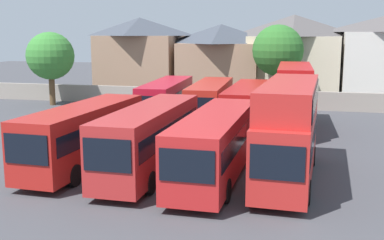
{
  "coord_description": "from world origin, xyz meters",
  "views": [
    {
      "loc": [
        6.47,
        -23.48,
        7.4
      ],
      "look_at": [
        0.0,
        3.0,
        2.41
      ],
      "focal_mm": 44.86,
      "sensor_mm": 36.0,
      "label": 1
    }
  ],
  "objects_px": {
    "bus_2": "(150,136)",
    "bus_7": "(247,104)",
    "house_terrace_right": "(293,56)",
    "tree_behind_wall": "(278,51)",
    "bus_5": "(167,100)",
    "bus_6": "(210,101)",
    "house_terrace_left": "(140,55)",
    "bus_4": "(289,126)",
    "house_terrace_centre": "(221,60)",
    "tree_left_of_lot": "(50,56)",
    "bus_8": "(294,94)",
    "bus_3": "(216,141)",
    "bus_1": "(85,132)"
  },
  "relations": [
    {
      "from": "bus_7",
      "to": "bus_8",
      "type": "bearing_deg",
      "value": 89.93
    },
    {
      "from": "bus_7",
      "to": "bus_8",
      "type": "height_order",
      "value": "bus_8"
    },
    {
      "from": "tree_behind_wall",
      "to": "bus_7",
      "type": "bearing_deg",
      "value": -96.58
    },
    {
      "from": "house_terrace_left",
      "to": "tree_left_of_lot",
      "type": "relative_size",
      "value": 1.31
    },
    {
      "from": "bus_2",
      "to": "bus_6",
      "type": "xyz_separation_m",
      "value": [
        0.38,
        14.01,
        -0.07
      ]
    },
    {
      "from": "bus_4",
      "to": "tree_behind_wall",
      "type": "relative_size",
      "value": 1.28
    },
    {
      "from": "bus_4",
      "to": "bus_7",
      "type": "xyz_separation_m",
      "value": [
        -3.76,
        13.36,
        -0.93
      ]
    },
    {
      "from": "bus_2",
      "to": "bus_5",
      "type": "distance_m",
      "value": 14.12
    },
    {
      "from": "bus_3",
      "to": "tree_left_of_lot",
      "type": "bearing_deg",
      "value": -133.75
    },
    {
      "from": "bus_3",
      "to": "bus_6",
      "type": "height_order",
      "value": "bus_6"
    },
    {
      "from": "house_terrace_left",
      "to": "house_terrace_centre",
      "type": "relative_size",
      "value": 1.03
    },
    {
      "from": "tree_left_of_lot",
      "to": "tree_behind_wall",
      "type": "bearing_deg",
      "value": 13.73
    },
    {
      "from": "bus_1",
      "to": "bus_3",
      "type": "bearing_deg",
      "value": 90.29
    },
    {
      "from": "bus_5",
      "to": "bus_8",
      "type": "xyz_separation_m",
      "value": [
        10.24,
        -0.1,
        0.8
      ]
    },
    {
      "from": "bus_3",
      "to": "bus_4",
      "type": "distance_m",
      "value": 3.73
    },
    {
      "from": "bus_5",
      "to": "bus_8",
      "type": "distance_m",
      "value": 10.27
    },
    {
      "from": "bus_5",
      "to": "bus_8",
      "type": "relative_size",
      "value": 1.04
    },
    {
      "from": "bus_1",
      "to": "house_terrace_centre",
      "type": "distance_m",
      "value": 31.76
    },
    {
      "from": "bus_5",
      "to": "tree_behind_wall",
      "type": "bearing_deg",
      "value": 143.18
    },
    {
      "from": "bus_6",
      "to": "tree_left_of_lot",
      "type": "distance_m",
      "value": 19.47
    },
    {
      "from": "bus_8",
      "to": "tree_left_of_lot",
      "type": "bearing_deg",
      "value": -107.97
    },
    {
      "from": "bus_4",
      "to": "house_terrace_centre",
      "type": "height_order",
      "value": "house_terrace_centre"
    },
    {
      "from": "bus_2",
      "to": "house_terrace_right",
      "type": "relative_size",
      "value": 1.06
    },
    {
      "from": "bus_5",
      "to": "tree_behind_wall",
      "type": "height_order",
      "value": "tree_behind_wall"
    },
    {
      "from": "bus_3",
      "to": "tree_left_of_lot",
      "type": "distance_m",
      "value": 29.87
    },
    {
      "from": "bus_1",
      "to": "bus_4",
      "type": "height_order",
      "value": "bus_4"
    },
    {
      "from": "house_terrace_right",
      "to": "tree_behind_wall",
      "type": "distance_m",
      "value": 6.47
    },
    {
      "from": "bus_2",
      "to": "bus_5",
      "type": "bearing_deg",
      "value": -166.27
    },
    {
      "from": "bus_2",
      "to": "tree_behind_wall",
      "type": "height_order",
      "value": "tree_behind_wall"
    },
    {
      "from": "bus_8",
      "to": "tree_behind_wall",
      "type": "xyz_separation_m",
      "value": [
        -2.14,
        12.54,
        2.81
      ]
    },
    {
      "from": "bus_6",
      "to": "tree_left_of_lot",
      "type": "bearing_deg",
      "value": -113.38
    },
    {
      "from": "bus_6",
      "to": "tree_behind_wall",
      "type": "relative_size",
      "value": 1.3
    },
    {
      "from": "bus_1",
      "to": "tree_left_of_lot",
      "type": "distance_m",
      "value": 24.91
    },
    {
      "from": "bus_1",
      "to": "bus_8",
      "type": "relative_size",
      "value": 1.01
    },
    {
      "from": "bus_2",
      "to": "house_terrace_left",
      "type": "relative_size",
      "value": 1.14
    },
    {
      "from": "bus_1",
      "to": "bus_3",
      "type": "distance_m",
      "value": 7.46
    },
    {
      "from": "house_terrace_left",
      "to": "house_terrace_centre",
      "type": "xyz_separation_m",
      "value": [
        9.89,
        0.15,
        -0.41
      ]
    },
    {
      "from": "bus_7",
      "to": "house_terrace_centre",
      "type": "distance_m",
      "value": 19.08
    },
    {
      "from": "house_terrace_right",
      "to": "tree_behind_wall",
      "type": "xyz_separation_m",
      "value": [
        -1.34,
        -6.27,
        0.81
      ]
    },
    {
      "from": "tree_left_of_lot",
      "to": "tree_behind_wall",
      "type": "relative_size",
      "value": 0.91
    },
    {
      "from": "bus_2",
      "to": "house_terrace_right",
      "type": "bearing_deg",
      "value": 169.65
    },
    {
      "from": "bus_2",
      "to": "house_terrace_left",
      "type": "bearing_deg",
      "value": -158.91
    },
    {
      "from": "bus_7",
      "to": "bus_6",
      "type": "bearing_deg",
      "value": -97.11
    },
    {
      "from": "house_terrace_right",
      "to": "house_terrace_centre",
      "type": "bearing_deg",
      "value": -175.26
    },
    {
      "from": "bus_2",
      "to": "bus_7",
      "type": "distance_m",
      "value": 14.06
    },
    {
      "from": "bus_4",
      "to": "house_terrace_centre",
      "type": "relative_size",
      "value": 1.1
    },
    {
      "from": "bus_4",
      "to": "house_terrace_centre",
      "type": "bearing_deg",
      "value": -161.61
    },
    {
      "from": "bus_2",
      "to": "bus_6",
      "type": "height_order",
      "value": "bus_2"
    },
    {
      "from": "bus_3",
      "to": "bus_2",
      "type": "bearing_deg",
      "value": -91.09
    },
    {
      "from": "bus_6",
      "to": "house_terrace_left",
      "type": "bearing_deg",
      "value": -148.16
    }
  ]
}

